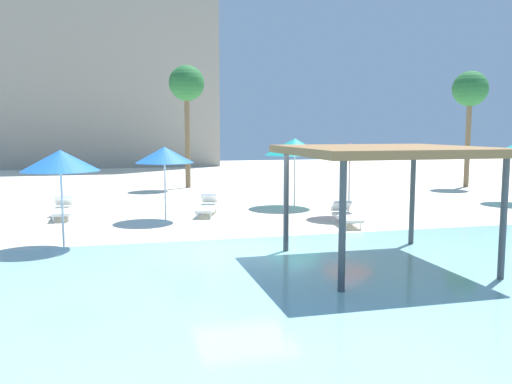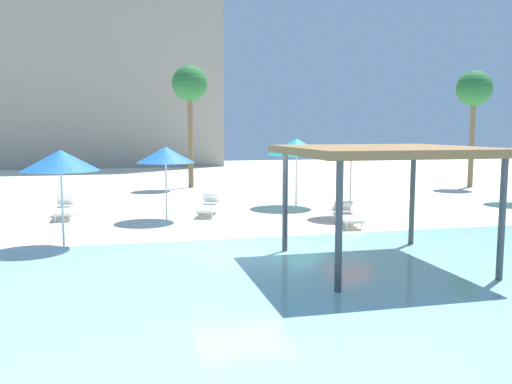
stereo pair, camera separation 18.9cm
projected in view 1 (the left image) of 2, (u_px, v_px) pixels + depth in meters
name	position (u px, v px, depth m)	size (l,w,h in m)	color
ground_plane	(243.00, 252.00, 13.84)	(80.00, 80.00, 0.00)	beige
lagoon_water	(314.00, 321.00, 8.78)	(44.00, 13.50, 0.04)	#8CC6CC
shade_pavilion	(385.00, 154.00, 12.16)	(4.27, 4.27, 2.75)	#42474C
beach_umbrella_blue_1	(60.00, 161.00, 14.08)	(2.03, 2.03, 2.61)	silver
beach_umbrella_teal_2	(295.00, 147.00, 21.69)	(2.45, 2.45, 2.78)	silver
beach_umbrella_red_4	(350.00, 151.00, 19.15)	(1.91, 1.91, 2.65)	silver
beach_umbrella_blue_6	(164.00, 155.00, 18.42)	(2.01, 2.01, 2.55)	silver
lounge_chair_3	(63.00, 209.00, 19.02)	(0.64, 1.91, 0.74)	white
lounge_chair_5	(346.00, 215.00, 17.72)	(0.86, 1.96, 0.74)	white
lounge_chair_6	(207.00, 206.00, 19.77)	(1.12, 1.99, 0.74)	white
palm_tree_0	(470.00, 92.00, 28.92)	(1.90, 1.90, 6.28)	brown
palm_tree_1	(187.00, 86.00, 28.50)	(1.90, 1.90, 6.54)	brown
hotel_block_0	(105.00, 42.00, 46.33)	(18.55, 8.33, 21.34)	#9E9384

